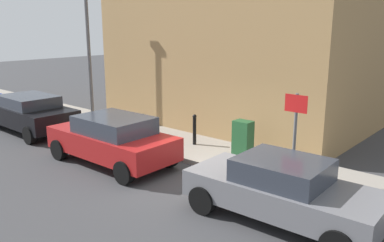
{
  "coord_description": "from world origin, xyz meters",
  "views": [
    {
      "loc": [
        -7.64,
        -6.39,
        4.08
      ],
      "look_at": [
        1.36,
        1.42,
        1.2
      ],
      "focal_mm": 37.29,
      "sensor_mm": 36.0,
      "label": 1
    }
  ],
  "objects_px": {
    "car_red": "(112,139)",
    "lamppost": "(88,45)",
    "bollard_near_cabinet": "(195,128)",
    "utility_cabinet": "(243,141)",
    "bollard_far_kerb": "(144,128)",
    "car_black": "(29,112)",
    "car_grey": "(282,189)",
    "street_sign": "(295,125)"
  },
  "relations": [
    {
      "from": "car_red",
      "to": "lamppost",
      "type": "height_order",
      "value": "lamppost"
    },
    {
      "from": "bollard_near_cabinet",
      "to": "lamppost",
      "type": "distance_m",
      "value": 6.05
    },
    {
      "from": "utility_cabinet",
      "to": "bollard_far_kerb",
      "type": "relative_size",
      "value": 1.11
    },
    {
      "from": "car_red",
      "to": "car_black",
      "type": "relative_size",
      "value": 0.93
    },
    {
      "from": "utility_cabinet",
      "to": "bollard_near_cabinet",
      "type": "bearing_deg",
      "value": 87.14
    },
    {
      "from": "car_grey",
      "to": "bollard_far_kerb",
      "type": "bearing_deg",
      "value": -16.58
    },
    {
      "from": "car_red",
      "to": "street_sign",
      "type": "distance_m",
      "value": 5.34
    },
    {
      "from": "car_red",
      "to": "bollard_far_kerb",
      "type": "height_order",
      "value": "car_red"
    },
    {
      "from": "utility_cabinet",
      "to": "bollard_near_cabinet",
      "type": "xyz_separation_m",
      "value": [
        0.1,
        2.0,
        0.02
      ]
    },
    {
      "from": "utility_cabinet",
      "to": "bollard_near_cabinet",
      "type": "relative_size",
      "value": 1.11
    },
    {
      "from": "bollard_near_cabinet",
      "to": "car_grey",
      "type": "bearing_deg",
      "value": -119.6
    },
    {
      "from": "bollard_far_kerb",
      "to": "lamppost",
      "type": "distance_m",
      "value": 4.92
    },
    {
      "from": "street_sign",
      "to": "bollard_near_cabinet",
      "type": "bearing_deg",
      "value": 78.02
    },
    {
      "from": "car_red",
      "to": "utility_cabinet",
      "type": "bearing_deg",
      "value": -138.37
    },
    {
      "from": "car_grey",
      "to": "lamppost",
      "type": "xyz_separation_m",
      "value": [
        2.47,
        10.17,
        2.59
      ]
    },
    {
      "from": "bollard_near_cabinet",
      "to": "bollard_far_kerb",
      "type": "bearing_deg",
      "value": 127.63
    },
    {
      "from": "bollard_near_cabinet",
      "to": "bollard_far_kerb",
      "type": "distance_m",
      "value": 1.73
    },
    {
      "from": "utility_cabinet",
      "to": "lamppost",
      "type": "relative_size",
      "value": 0.2
    },
    {
      "from": "car_black",
      "to": "bollard_near_cabinet",
      "type": "bearing_deg",
      "value": -157.95
    },
    {
      "from": "street_sign",
      "to": "car_red",
      "type": "bearing_deg",
      "value": 110.91
    },
    {
      "from": "car_red",
      "to": "utility_cabinet",
      "type": "relative_size",
      "value": 3.64
    },
    {
      "from": "car_red",
      "to": "utility_cabinet",
      "type": "height_order",
      "value": "car_red"
    },
    {
      "from": "car_red",
      "to": "street_sign",
      "type": "relative_size",
      "value": 1.82
    },
    {
      "from": "bollard_far_kerb",
      "to": "lamppost",
      "type": "xyz_separation_m",
      "value": [
        0.84,
        4.1,
        2.6
      ]
    },
    {
      "from": "utility_cabinet",
      "to": "street_sign",
      "type": "height_order",
      "value": "street_sign"
    },
    {
      "from": "car_red",
      "to": "bollard_near_cabinet",
      "type": "xyz_separation_m",
      "value": [
        2.74,
        -0.89,
        -0.07
      ]
    },
    {
      "from": "car_grey",
      "to": "lamppost",
      "type": "bearing_deg",
      "value": -15.26
    },
    {
      "from": "car_red",
      "to": "bollard_near_cabinet",
      "type": "relative_size",
      "value": 4.03
    },
    {
      "from": "car_black",
      "to": "lamppost",
      "type": "distance_m",
      "value": 3.54
    },
    {
      "from": "car_grey",
      "to": "car_black",
      "type": "relative_size",
      "value": 0.92
    },
    {
      "from": "bollard_near_cabinet",
      "to": "street_sign",
      "type": "xyz_separation_m",
      "value": [
        -0.86,
        -4.03,
        0.96
      ]
    },
    {
      "from": "car_black",
      "to": "bollard_near_cabinet",
      "type": "xyz_separation_m",
      "value": [
        2.51,
        -6.37,
        -0.06
      ]
    },
    {
      "from": "car_black",
      "to": "lamppost",
      "type": "relative_size",
      "value": 0.78
    },
    {
      "from": "car_red",
      "to": "street_sign",
      "type": "height_order",
      "value": "street_sign"
    },
    {
      "from": "bollard_far_kerb",
      "to": "street_sign",
      "type": "height_order",
      "value": "street_sign"
    },
    {
      "from": "street_sign",
      "to": "lamppost",
      "type": "xyz_separation_m",
      "value": [
        0.65,
        9.5,
        1.64
      ]
    },
    {
      "from": "bollard_near_cabinet",
      "to": "lamppost",
      "type": "height_order",
      "value": "lamppost"
    },
    {
      "from": "bollard_far_kerb",
      "to": "utility_cabinet",
      "type": "bearing_deg",
      "value": -74.19
    },
    {
      "from": "bollard_far_kerb",
      "to": "car_black",
      "type": "bearing_deg",
      "value": 106.2
    },
    {
      "from": "utility_cabinet",
      "to": "street_sign",
      "type": "xyz_separation_m",
      "value": [
        -0.76,
        -2.03,
        0.98
      ]
    },
    {
      "from": "street_sign",
      "to": "car_black",
      "type": "bearing_deg",
      "value": 99.02
    },
    {
      "from": "car_grey",
      "to": "utility_cabinet",
      "type": "bearing_deg",
      "value": -45.18
    }
  ]
}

